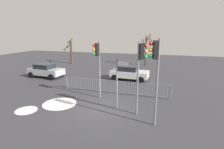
% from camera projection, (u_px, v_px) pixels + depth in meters
% --- Properties ---
extents(ground_plane, '(60.00, 60.00, 0.00)m').
position_uv_depth(ground_plane, '(102.00, 109.00, 11.76)').
color(ground_plane, '#38383D').
extents(traffic_light_rear_right, '(0.55, 0.37, 4.57)m').
position_uv_depth(traffic_light_rear_right, '(155.00, 64.00, 8.89)').
color(traffic_light_rear_right, slate).
rests_on(traffic_light_rear_right, ground).
extents(traffic_light_foreground_left, '(0.53, 0.41, 4.35)m').
position_uv_depth(traffic_light_foreground_left, '(141.00, 62.00, 10.25)').
color(traffic_light_foreground_left, slate).
rests_on(traffic_light_foreground_left, ground).
extents(traffic_light_foreground_right, '(0.47, 0.47, 4.18)m').
position_uv_depth(traffic_light_foreground_right, '(97.00, 58.00, 12.95)').
color(traffic_light_foreground_right, slate).
rests_on(traffic_light_foreground_right, ground).
extents(direction_sign_post, '(0.78, 0.19, 3.33)m').
position_uv_depth(direction_sign_post, '(118.00, 81.00, 11.36)').
color(direction_sign_post, slate).
rests_on(direction_sign_post, ground).
extents(pedestrian_guard_railing, '(8.76, 0.25, 1.07)m').
position_uv_depth(pedestrian_guard_railing, '(114.00, 87.00, 14.51)').
color(pedestrian_guard_railing, slate).
rests_on(pedestrian_guard_railing, ground).
extents(car_silver_mid, '(3.94, 2.23, 1.47)m').
position_uv_depth(car_silver_mid, '(46.00, 70.00, 19.71)').
color(car_silver_mid, '#B2B5BA').
rests_on(car_silver_mid, ground).
extents(car_white_trailing, '(3.90, 2.13, 1.47)m').
position_uv_depth(car_white_trailing, '(129.00, 73.00, 18.59)').
color(car_white_trailing, silver).
rests_on(car_white_trailing, ground).
extents(bare_tree_left, '(1.24, 1.71, 3.91)m').
position_uv_depth(bare_tree_left, '(71.00, 51.00, 27.95)').
color(bare_tree_left, '#473828').
rests_on(bare_tree_left, ground).
extents(bare_tree_centre, '(1.75, 1.69, 4.57)m').
position_uv_depth(bare_tree_centre, '(146.00, 49.00, 26.31)').
color(bare_tree_centre, '#473828').
rests_on(bare_tree_centre, ground).
extents(snow_patch_kerb, '(2.30, 2.30, 0.01)m').
position_uv_depth(snow_patch_kerb, '(60.00, 104.00, 12.54)').
color(snow_patch_kerb, white).
rests_on(snow_patch_kerb, ground).
extents(snow_patch_island, '(1.36, 1.36, 0.01)m').
position_uv_depth(snow_patch_island, '(26.00, 110.00, 11.47)').
color(snow_patch_island, white).
rests_on(snow_patch_island, ground).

